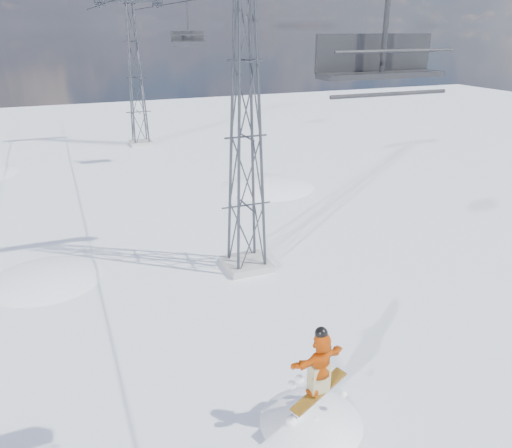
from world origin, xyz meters
The scene contains 6 objects.
ground centered at (0.00, 0.00, 0.00)m, with size 120.00×120.00×0.00m, color white.
snow_terrain centered at (-4.77, 21.24, -9.59)m, with size 39.00×37.00×22.00m.
lift_tower_near centered at (0.80, 8.00, 5.47)m, with size 5.20×1.80×11.43m.
lift_tower_far centered at (0.80, 33.00, 5.47)m, with size 5.20×1.80×11.43m.
lift_chair_near centered at (-1.40, -3.21, 8.94)m, with size 1.92×0.55×2.38m.
lift_chair_mid centered at (3.00, 24.17, 8.70)m, with size 2.17×0.62×2.69m.
Camera 1 is at (-5.85, -9.49, 9.39)m, focal length 35.00 mm.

